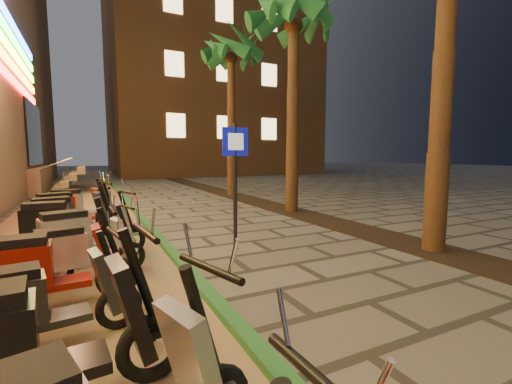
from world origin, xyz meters
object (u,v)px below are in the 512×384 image
scooter_5 (19,347)px  scooter_13 (77,205)px  scooter_9 (83,234)px  scooter_11 (67,216)px  scooter_6 (36,303)px  scooter_8 (79,251)px  scooter_7 (43,268)px  scooter_12 (68,210)px  scooter_10 (62,224)px  pedestrian_sign (235,169)px

scooter_5 → scooter_13: bearing=83.1°
scooter_9 → scooter_13: 3.69m
scooter_11 → scooter_6: bearing=-104.0°
scooter_5 → scooter_8: 2.73m
scooter_7 → scooter_12: bearing=86.9°
scooter_10 → scooter_11: same height
pedestrian_sign → scooter_5: pedestrian_sign is taller
pedestrian_sign → scooter_12: (-2.91, 3.00, -1.00)m
scooter_6 → scooter_8: scooter_6 is taller
scooter_5 → scooter_9: (0.34, 3.61, -0.04)m
scooter_8 → scooter_10: scooter_10 is taller
pedestrian_sign → scooter_5: (-2.94, -3.30, -0.99)m
scooter_6 → scooter_7: (-0.03, 0.94, 0.05)m
scooter_10 → scooter_11: 0.82m
scooter_11 → scooter_12: bearing=77.4°
pedestrian_sign → scooter_10: (-2.94, 1.26, -1.00)m
scooter_8 → scooter_9: scooter_9 is taller
scooter_6 → scooter_12: 5.32m
scooter_7 → scooter_9: scooter_9 is taller
scooter_9 → scooter_10: scooter_10 is taller
scooter_9 → scooter_12: 2.70m
scooter_6 → scooter_13: scooter_13 is taller
scooter_8 → scooter_12: scooter_12 is taller
scooter_5 → scooter_8: bearing=78.4°
scooter_8 → scooter_12: (-0.27, 3.59, 0.08)m
scooter_5 → pedestrian_sign: bearing=43.0°
pedestrian_sign → scooter_6: 3.92m
scooter_8 → scooter_9: bearing=73.5°
scooter_7 → scooter_9: size_ratio=0.99×
scooter_7 → scooter_12: (0.08, 4.38, 0.03)m
scooter_9 → scooter_13: scooter_13 is taller
scooter_10 → scooter_12: bearing=92.1°
scooter_9 → scooter_12: (-0.31, 2.69, 0.02)m
scooter_6 → scooter_12: scooter_12 is taller
pedestrian_sign → scooter_10: bearing=152.4°
scooter_11 → scooter_8: bearing=-97.6°
scooter_11 → scooter_10: bearing=-105.8°
scooter_5 → scooter_11: bearing=84.2°
pedestrian_sign → scooter_7: 3.45m
pedestrian_sign → scooter_6: (-2.96, -2.32, -1.08)m
scooter_6 → scooter_7: 0.94m
scooter_6 → scooter_10: 3.58m
scooter_5 → scooter_6: 0.98m
scooter_7 → scooter_13: scooter_13 is taller
scooter_5 → scooter_7: bearing=86.2°
scooter_6 → scooter_13: size_ratio=0.90×
scooter_10 → scooter_13: size_ratio=1.04×
scooter_9 → scooter_7: bearing=-118.6°
scooter_7 → scooter_10: 2.64m
scooter_10 → scooter_7: bearing=-88.2°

